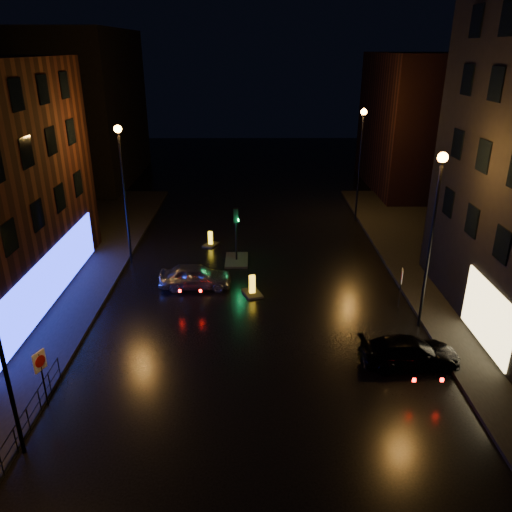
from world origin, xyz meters
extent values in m
plane|color=black|center=(0.00, 0.00, 0.00)|extent=(120.00, 120.00, 0.00)
cube|color=black|center=(-16.00, 35.00, 7.00)|extent=(8.00, 16.00, 14.00)
cube|color=black|center=(15.00, 32.00, 6.00)|extent=(8.00, 14.00, 12.00)
cylinder|color=black|center=(-7.80, -2.00, 4.00)|extent=(0.14, 0.14, 8.00)
cylinder|color=black|center=(-7.80, 14.00, 4.00)|extent=(0.14, 0.14, 8.00)
cylinder|color=black|center=(-7.80, 14.00, 8.00)|extent=(0.20, 0.20, 0.25)
sphere|color=orange|center=(-7.80, 14.00, 8.15)|extent=(0.44, 0.44, 0.44)
cylinder|color=black|center=(7.80, 6.00, 4.00)|extent=(0.14, 0.14, 8.00)
cylinder|color=black|center=(7.80, 6.00, 8.00)|extent=(0.20, 0.20, 0.25)
sphere|color=orange|center=(7.80, 6.00, 8.15)|extent=(0.44, 0.44, 0.44)
cylinder|color=black|center=(7.80, 22.00, 4.00)|extent=(0.14, 0.14, 8.00)
cylinder|color=black|center=(7.80, 22.00, 8.00)|extent=(0.20, 0.20, 0.25)
sphere|color=orange|center=(7.80, 22.00, 8.15)|extent=(0.44, 0.44, 0.44)
cube|color=black|center=(-1.20, 14.00, 0.06)|extent=(1.40, 2.40, 0.12)
cylinder|color=black|center=(-1.20, 14.00, 1.40)|extent=(0.12, 0.12, 2.80)
cube|color=black|center=(-1.20, 14.00, 3.00)|extent=(0.28, 0.22, 0.90)
cylinder|color=#0CFF59|center=(-1.06, 14.00, 2.72)|extent=(0.05, 0.18, 0.18)
cylinder|color=black|center=(-8.00, -1.00, 0.97)|extent=(0.05, 6.00, 0.05)
cylinder|color=black|center=(-8.00, -1.00, 0.50)|extent=(0.04, 6.00, 0.04)
cylinder|color=black|center=(-8.00, -1.00, 0.50)|extent=(0.04, 0.04, 1.00)
cylinder|color=black|center=(-8.00, 2.00, 0.50)|extent=(0.04, 0.04, 1.00)
imported|color=#9D9FA5|center=(-3.38, 10.31, 0.68)|extent=(4.02, 1.71, 1.35)
imported|color=black|center=(6.39, 2.86, 0.61)|extent=(4.31, 1.95, 1.22)
cube|color=black|center=(-0.22, 9.41, 0.05)|extent=(1.25, 1.51, 0.11)
cube|color=yellow|center=(-0.22, 9.41, 0.59)|extent=(0.35, 0.29, 1.08)
cube|color=black|center=(-0.22, 9.41, 0.59)|extent=(0.31, 0.13, 0.65)
cube|color=black|center=(-3.04, 16.70, 0.05)|extent=(1.15, 1.34, 0.09)
cube|color=yellow|center=(-3.04, 16.70, 0.52)|extent=(0.31, 0.26, 0.94)
cube|color=black|center=(-3.04, 16.70, 0.52)|extent=(0.27, 0.13, 0.56)
cylinder|color=black|center=(-7.90, 0.37, 1.13)|extent=(0.06, 0.06, 2.26)
cube|color=white|center=(-7.90, 0.37, 1.95)|extent=(0.26, 0.54, 0.77)
cylinder|color=#B20C0C|center=(-7.87, 0.36, 1.95)|extent=(0.19, 0.43, 0.45)
cylinder|color=black|center=(7.33, 7.89, 1.03)|extent=(0.06, 0.06, 2.07)
cube|color=silver|center=(7.33, 7.89, 1.78)|extent=(0.17, 0.51, 0.70)
cylinder|color=#B20C0C|center=(7.31, 7.90, 1.78)|extent=(0.12, 0.41, 0.41)
camera|label=1|loc=(-0.19, -14.80, 12.41)|focal=35.00mm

